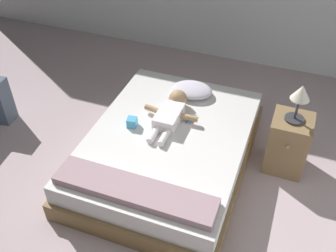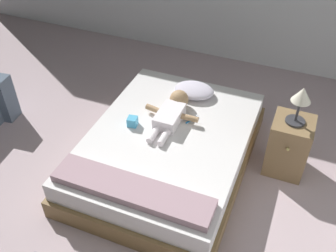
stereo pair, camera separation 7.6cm
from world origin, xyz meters
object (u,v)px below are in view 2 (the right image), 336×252
at_px(toothbrush, 192,119).
at_px(lamp, 301,99).
at_px(nightstand, 288,146).
at_px(baby, 172,112).
at_px(bed, 168,149).
at_px(pillow, 194,90).
at_px(toy_block, 132,122).

xyz_separation_m(toothbrush, lamp, (0.93, 0.08, 0.44)).
bearing_deg(toothbrush, nightstand, 5.19).
bearing_deg(baby, bed, -77.14).
bearing_deg(pillow, toothbrush, -73.05).
bearing_deg(toy_block, lamp, 14.74).
bearing_deg(lamp, toy_block, -165.26).
xyz_separation_m(baby, toy_block, (-0.31, -0.25, -0.03)).
bearing_deg(toy_block, pillow, 61.55).
xyz_separation_m(baby, lamp, (1.12, 0.13, 0.38)).
height_order(baby, lamp, lamp).
distance_m(baby, nightstand, 1.14).
height_order(bed, toy_block, toy_block).
height_order(pillow, toothbrush, pillow).
bearing_deg(toy_block, bed, 0.78).
bearing_deg(nightstand, toy_block, -165.26).
xyz_separation_m(pillow, baby, (-0.07, -0.45, 0.02)).
relative_size(pillow, toothbrush, 2.75).
relative_size(nightstand, lamp, 1.59).
bearing_deg(nightstand, lamp, 90.00).
relative_size(bed, lamp, 5.51).
bearing_deg(nightstand, pillow, 162.95).
xyz_separation_m(bed, pillow, (0.02, 0.69, 0.25)).
height_order(baby, nightstand, nightstand).
distance_m(bed, toothbrush, 0.38).
height_order(toothbrush, toy_block, toy_block).
relative_size(pillow, toy_block, 4.07).
bearing_deg(toothbrush, pillow, 106.95).
distance_m(pillow, toothbrush, 0.43).
xyz_separation_m(baby, toothbrush, (0.19, 0.04, -0.06)).
xyz_separation_m(toothbrush, toy_block, (-0.50, -0.29, 0.04)).
bearing_deg(toy_block, nightstand, 14.74).
bearing_deg(baby, toothbrush, 12.05).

